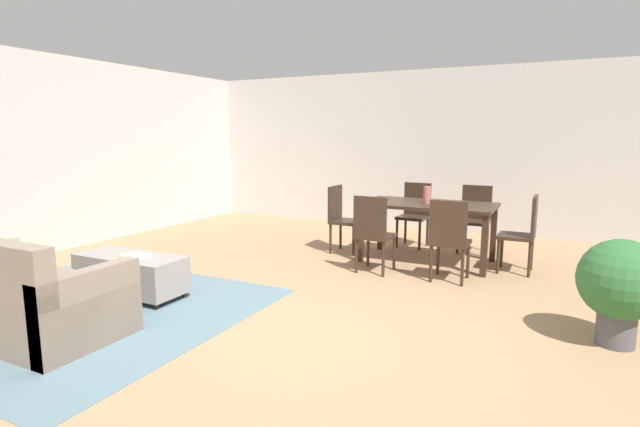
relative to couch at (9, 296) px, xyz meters
name	(u,v)px	position (x,y,z in m)	size (l,w,h in m)	color
ground_plane	(302,332)	(2.19, 1.06, -0.29)	(10.80, 10.80, 0.00)	#9E7A56
wall_back	(444,151)	(2.19, 6.06, 1.06)	(9.00, 0.12, 2.70)	beige
wall_left	(13,156)	(-2.31, 1.56, 1.06)	(0.12, 11.00, 2.70)	beige
area_rug	(81,310)	(0.10, 0.57, -0.29)	(3.00, 2.80, 0.01)	slate
couch	(9,296)	(0.00, 0.00, 0.00)	(1.96, 0.88, 0.86)	gray
ottoman_table	(131,273)	(0.19, 1.09, -0.05)	(1.14, 0.48, 0.42)	gray
dining_table	(428,210)	(2.51, 3.78, 0.37)	(1.64, 0.90, 0.76)	#332319
dining_chair_near_left	(373,230)	(2.08, 2.96, 0.23)	(0.42, 0.42, 0.92)	#332319
dining_chair_near_right	(449,236)	(2.95, 3.00, 0.23)	(0.40, 0.40, 0.92)	#332319
dining_chair_far_left	(415,211)	(2.11, 4.62, 0.23)	(0.43, 0.43, 0.92)	#332319
dining_chair_far_right	(475,215)	(2.96, 4.63, 0.23)	(0.40, 0.40, 0.92)	#332319
dining_chair_head_east	(524,230)	(3.66, 3.77, 0.23)	(0.40, 0.40, 0.92)	#332319
dining_chair_head_west	(341,215)	(1.31, 3.78, 0.23)	(0.40, 0.40, 0.92)	#332319
vase_centerpiece	(427,195)	(2.51, 3.74, 0.57)	(0.09, 0.09, 0.21)	#B26659
book_on_ottoman	(134,256)	(0.32, 1.04, 0.14)	(0.26, 0.20, 0.03)	silver
potted_plant	(620,283)	(4.47, 1.92, 0.20)	(0.62, 0.62, 0.83)	#4C4C51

